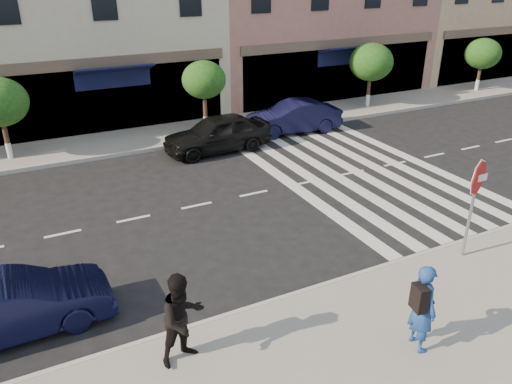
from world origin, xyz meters
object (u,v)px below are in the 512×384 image
photographer (423,307)px  car_far_mid (217,133)px  walker (183,319)px  car_far_right (293,117)px  car_near_mid (12,306)px  stop_sign (476,188)px

photographer → car_far_mid: size_ratio=0.42×
walker → car_far_right: bearing=38.0°
walker → car_near_mid: 3.72m
car_far_right → stop_sign: bearing=-2.3°
car_far_mid → car_far_right: 4.03m
stop_sign → car_far_right: size_ratio=0.62×
photographer → car_near_mid: photographer is taller
car_far_mid → photographer: bearing=-7.4°
stop_sign → walker: 7.59m
walker → car_near_mid: bearing=125.6°
car_far_right → photographer: bearing=-15.0°
stop_sign → car_far_mid: size_ratio=0.60×
car_far_mid → car_near_mid: bearing=-46.7°
photographer → car_far_right: 14.02m
photographer → car_near_mid: 8.07m
photographer → walker: (-4.14, 1.71, 0.01)m
car_near_mid → stop_sign: bearing=-103.1°
photographer → car_far_mid: (0.99, 12.37, -0.32)m
car_near_mid → walker: bearing=-132.3°
car_near_mid → car_far_right: car_far_right is taller
photographer → walker: walker is taller
stop_sign → photographer: 4.05m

